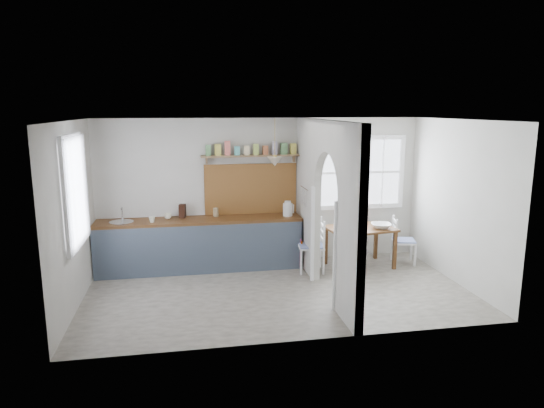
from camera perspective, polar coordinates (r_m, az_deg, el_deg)
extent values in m
cube|color=gray|center=(7.55, 0.80, -10.30)|extent=(5.80, 3.20, 0.01)
cube|color=beige|center=(7.02, 0.85, 9.85)|extent=(5.80, 3.20, 0.01)
cube|color=beige|center=(8.72, -1.19, 1.53)|extent=(5.80, 0.01, 2.60)
cube|color=beige|center=(5.65, 3.93, -3.87)|extent=(5.80, 0.01, 2.60)
cube|color=beige|center=(7.21, -22.43, -1.39)|extent=(0.01, 3.20, 2.60)
cube|color=beige|center=(8.22, 21.08, 0.18)|extent=(0.01, 3.20, 2.60)
cube|color=beige|center=(6.22, 9.30, -2.59)|extent=(0.12, 0.80, 2.60)
cube|color=beige|center=(8.28, 4.26, 0.98)|extent=(0.12, 1.20, 2.60)
cube|color=beige|center=(7.03, 6.79, 5.48)|extent=(0.12, 1.20, 1.05)
cube|color=#4F2D14|center=(8.41, -8.48, -1.91)|extent=(3.50, 0.60, 0.05)
cube|color=slate|center=(8.25, -8.33, -5.40)|extent=(3.50, 0.03, 0.85)
cube|color=black|center=(8.57, -8.41, -4.77)|extent=(3.46, 0.45, 0.85)
cylinder|color=#BBBBBB|center=(8.47, -17.31, -2.10)|extent=(0.40, 0.40, 0.02)
cube|color=brown|center=(8.66, -2.50, 1.79)|extent=(1.65, 0.03, 0.90)
cube|color=olive|center=(8.49, -2.46, 5.69)|extent=(1.75, 0.20, 0.03)
cube|color=#43733F|center=(8.42, -7.53, 6.27)|extent=(0.09, 0.09, 0.18)
cube|color=#AA9F34|center=(8.43, -6.40, 6.31)|extent=(0.09, 0.09, 0.18)
cube|color=#C95A4E|center=(8.44, -5.27, 6.34)|extent=(0.09, 0.09, 0.18)
cube|color=teal|center=(8.45, -4.14, 6.36)|extent=(0.09, 0.09, 0.18)
cube|color=tan|center=(8.47, -3.02, 6.39)|extent=(0.09, 0.09, 0.18)
cube|color=#94AE42|center=(8.50, -1.91, 6.41)|extent=(0.09, 0.09, 0.18)
cube|color=#9A4D27|center=(8.52, -0.80, 6.43)|extent=(0.09, 0.09, 0.18)
cube|color=gray|center=(8.55, 0.30, 6.45)|extent=(0.09, 0.09, 0.18)
cube|color=#43733F|center=(8.58, 1.39, 6.46)|extent=(0.09, 0.09, 0.18)
cube|color=#AA9F34|center=(8.62, 2.48, 6.47)|extent=(0.09, 0.09, 0.18)
cone|color=#F0E3C9|center=(8.22, 0.33, 5.03)|extent=(0.26, 0.26, 0.16)
cylinder|color=#BBBBBB|center=(8.14, 3.83, 1.88)|extent=(0.02, 0.50, 0.02)
imported|color=silver|center=(8.28, -13.93, -1.80)|extent=(0.11, 0.11, 0.10)
imported|color=white|center=(8.49, -12.16, -1.41)|extent=(0.15, 0.15, 0.10)
cube|color=black|center=(8.55, -10.50, -0.80)|extent=(0.13, 0.16, 0.23)
cylinder|color=#856F4E|center=(8.54, -6.62, -0.97)|extent=(0.12, 0.12, 0.15)
cube|color=#B73A7A|center=(8.49, 3.38, -5.87)|extent=(0.02, 0.03, 0.53)
cube|color=#BA4607|center=(8.43, 3.49, -6.17)|extent=(0.02, 0.03, 0.55)
imported|color=white|center=(8.65, 12.72, -2.51)|extent=(0.41, 0.41, 0.08)
imported|color=#659B5B|center=(8.48, 9.89, -2.64)|extent=(0.13, 0.13, 0.10)
cylinder|color=black|center=(8.46, 8.12, -2.90)|extent=(0.21, 0.21, 0.01)
imported|color=#55355C|center=(8.80, 9.79, -1.71)|extent=(0.24, 0.24, 0.22)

